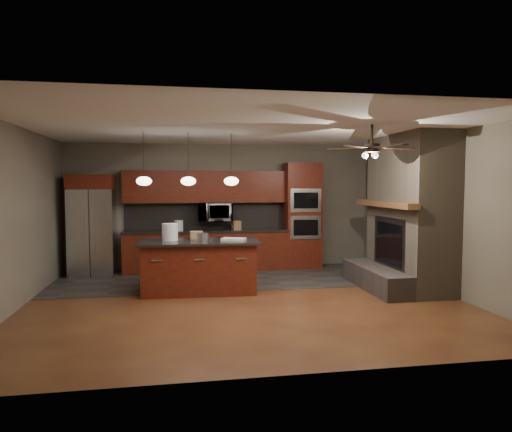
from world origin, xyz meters
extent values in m
plane|color=brown|center=(0.00, 0.00, 0.00)|extent=(7.00, 7.00, 0.00)
cube|color=white|center=(0.00, 0.00, 2.80)|extent=(7.00, 6.00, 0.02)
cube|color=gray|center=(0.00, 3.00, 1.40)|extent=(7.00, 0.02, 2.80)
cube|color=gray|center=(3.50, 0.00, 1.40)|extent=(0.02, 6.00, 2.80)
cube|color=gray|center=(-3.50, 0.00, 1.40)|extent=(0.02, 6.00, 2.80)
cube|color=#363431|center=(0.00, 1.80, 0.01)|extent=(7.00, 2.40, 0.01)
cube|color=#736652|center=(3.10, 0.40, 1.40)|extent=(0.80, 2.00, 2.80)
cube|color=#504642|center=(2.45, 0.40, 0.20)|extent=(0.50, 2.00, 0.40)
cube|color=#2D2D30|center=(2.72, 0.40, 0.83)|extent=(0.05, 1.20, 0.95)
cube|color=black|center=(2.70, 0.40, 0.83)|extent=(0.02, 1.00, 0.75)
cube|color=brown|center=(2.60, 0.40, 1.55)|extent=(0.22, 2.10, 0.10)
cube|color=#632412|center=(-0.48, 2.70, 0.43)|extent=(3.55, 0.60, 0.86)
cube|color=black|center=(-0.48, 2.70, 0.88)|extent=(3.59, 0.64, 0.04)
cube|color=black|center=(-0.48, 2.98, 1.20)|extent=(3.55, 0.03, 0.60)
cube|color=#632412|center=(-0.48, 2.83, 1.85)|extent=(3.55, 0.35, 0.70)
cube|color=#632412|center=(1.70, 2.70, 1.19)|extent=(0.80, 0.60, 2.38)
cube|color=silver|center=(1.70, 2.40, 0.95)|extent=(0.70, 0.03, 0.52)
cube|color=black|center=(1.70, 2.38, 0.95)|extent=(0.55, 0.02, 0.35)
cube|color=silver|center=(1.70, 2.40, 1.55)|extent=(0.70, 0.03, 0.52)
cube|color=black|center=(1.70, 2.38, 1.55)|extent=(0.55, 0.02, 0.35)
imported|color=silver|center=(-0.27, 2.75, 1.30)|extent=(0.73, 0.41, 0.50)
cube|color=silver|center=(-2.85, 2.62, 0.90)|extent=(0.90, 0.72, 1.80)
cube|color=#2D2D30|center=(-2.85, 2.26, 0.90)|extent=(0.02, 0.02, 1.78)
cube|color=silver|center=(-2.95, 2.25, 0.95)|extent=(0.03, 0.03, 0.90)
cube|color=silver|center=(-2.75, 2.25, 0.95)|extent=(0.03, 0.03, 0.90)
cube|color=#632412|center=(-2.85, 2.62, 1.95)|extent=(0.90, 0.72, 0.30)
cube|color=#632412|center=(-0.73, 0.68, 0.44)|extent=(1.97, 0.88, 0.88)
cube|color=black|center=(-0.73, 0.68, 0.90)|extent=(2.13, 1.03, 0.04)
cylinder|color=white|center=(-1.23, 0.78, 1.07)|extent=(0.29, 0.29, 0.30)
cylinder|color=#B3B3B8|center=(-0.66, 0.65, 0.99)|extent=(0.22, 0.22, 0.13)
cube|color=silver|center=(-0.13, 0.60, 0.94)|extent=(0.48, 0.41, 0.04)
cube|color=#9A784F|center=(-0.76, 0.94, 0.99)|extent=(0.23, 0.18, 0.14)
cylinder|color=white|center=(-1.07, 2.70, 1.01)|extent=(0.26, 0.26, 0.22)
cube|color=#8F684A|center=(0.19, 2.65, 1.00)|extent=(0.21, 0.18, 0.20)
cylinder|color=black|center=(-1.65, 0.70, 2.41)|extent=(0.01, 0.01, 0.78)
ellipsoid|color=white|center=(-1.65, 0.70, 1.96)|extent=(0.26, 0.26, 0.16)
cylinder|color=black|center=(-0.90, 0.70, 2.41)|extent=(0.01, 0.01, 0.78)
ellipsoid|color=white|center=(-0.90, 0.70, 1.96)|extent=(0.26, 0.26, 0.16)
cylinder|color=black|center=(-0.15, 0.70, 2.41)|extent=(0.01, 0.01, 0.78)
ellipsoid|color=white|center=(-0.15, 0.70, 1.96)|extent=(0.26, 0.26, 0.16)
cylinder|color=black|center=(1.80, -0.80, 2.65)|extent=(0.04, 0.04, 0.30)
cylinder|color=black|center=(1.80, -0.80, 2.45)|extent=(0.24, 0.24, 0.12)
cube|color=#321C13|center=(2.18, -0.80, 2.45)|extent=(0.60, 0.12, 0.01)
cube|color=#321C13|center=(1.92, -0.44, 2.45)|extent=(0.30, 0.61, 0.01)
cube|color=#321C13|center=(1.49, -0.58, 2.45)|extent=(0.56, 0.45, 0.01)
cube|color=#321C13|center=(1.49, -1.02, 2.45)|extent=(0.56, 0.45, 0.01)
cube|color=#321C13|center=(1.92, -1.16, 2.45)|extent=(0.30, 0.61, 0.01)
camera|label=1|loc=(-1.09, -7.31, 1.91)|focal=32.00mm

